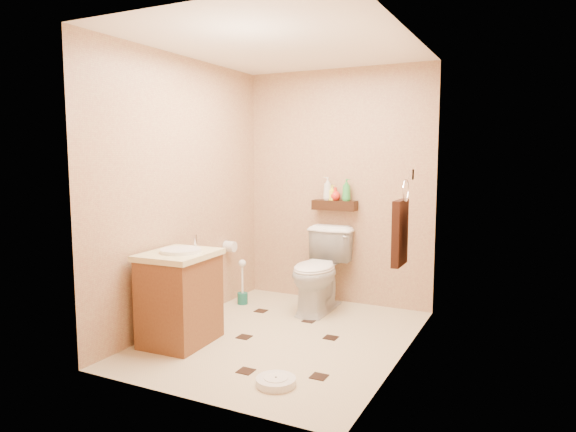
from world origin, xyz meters
The scene contains 18 objects.
ground centered at (0.00, 0.00, 0.00)m, with size 2.50×2.50×0.00m, color #BDAE8A.
wall_back centered at (0.00, 1.25, 1.20)m, with size 2.00×0.04×2.40m, color tan.
wall_front centered at (0.00, -1.25, 1.20)m, with size 2.00×0.04×2.40m, color tan.
wall_left centered at (-1.00, 0.00, 1.20)m, with size 0.04×2.50×2.40m, color tan.
wall_right centered at (1.00, 0.00, 1.20)m, with size 0.04×2.50×2.40m, color tan.
ceiling centered at (0.00, 0.00, 2.40)m, with size 2.00×2.50×0.02m, color white.
wall_shelf centered at (0.00, 1.17, 1.02)m, with size 0.46×0.14×0.10m, color #32180D.
floor_accents centered at (0.04, -0.04, 0.00)m, with size 1.22×1.40×0.01m.
toilet centered at (-0.02, 0.83, 0.41)m, with size 0.45×0.80×0.81m, color white.
vanity centered at (-0.70, -0.47, 0.39)m, with size 0.54×0.64×0.87m.
bathroom_scale centered at (0.37, -0.83, 0.03)m, with size 0.32×0.32×0.05m.
toilet_brush centered at (-0.82, 0.69, 0.16)m, with size 0.11×0.11×0.47m.
towel_ring centered at (0.91, 0.25, 0.95)m, with size 0.12×0.30×0.76m.
toilet_paper centered at (-0.94, 0.65, 0.60)m, with size 0.12×0.11×0.12m.
bottle_a centered at (-0.08, 1.17, 1.19)m, with size 0.09×0.09×0.24m, color silver.
bottle_b centered at (-0.03, 1.17, 1.15)m, with size 0.07×0.07×0.15m, color #FFF735.
bottle_c centered at (0.01, 1.17, 1.14)m, with size 0.11×0.11×0.14m, color red.
bottle_d centered at (0.13, 1.17, 1.18)m, with size 0.09×0.09×0.22m, color green.
Camera 1 is at (1.90, -3.72, 1.52)m, focal length 32.00 mm.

